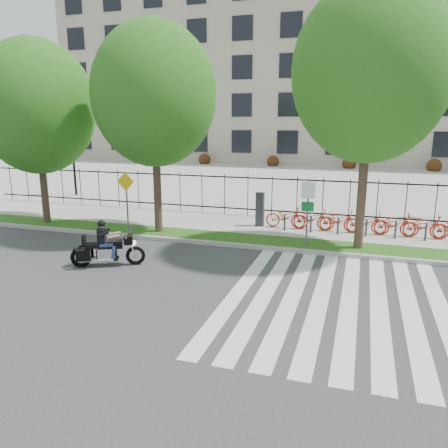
% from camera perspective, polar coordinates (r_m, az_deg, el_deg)
% --- Properties ---
extents(ground, '(120.00, 120.00, 0.00)m').
position_cam_1_polar(ground, '(13.30, -7.13, -7.45)').
color(ground, '#323234').
rests_on(ground, ground).
extents(curb, '(60.00, 0.20, 0.15)m').
position_cam_1_polar(curb, '(16.89, -1.32, -2.55)').
color(curb, '#9B9A92').
rests_on(curb, ground).
extents(grass_verge, '(60.00, 1.50, 0.15)m').
position_cam_1_polar(grass_verge, '(17.67, -0.42, -1.83)').
color(grass_verge, '#1F4D13').
rests_on(grass_verge, ground).
extents(sidewalk, '(60.00, 3.50, 0.15)m').
position_cam_1_polar(sidewalk, '(19.99, 1.82, -0.04)').
color(sidewalk, '#A8A69D').
rests_on(sidewalk, ground).
extents(plaza, '(80.00, 34.00, 0.10)m').
position_cam_1_polar(plaza, '(36.93, 9.38, 5.94)').
color(plaza, '#A8A69D').
rests_on(plaza, ground).
extents(crosswalk_stripes, '(5.70, 8.00, 0.01)m').
position_cam_1_polar(crosswalk_stripes, '(12.20, 14.24, -9.72)').
color(crosswalk_stripes, silver).
rests_on(crosswalk_stripes, ground).
extents(iron_fence, '(30.00, 0.06, 2.00)m').
position_cam_1_polar(iron_fence, '(21.43, 3.13, 3.79)').
color(iron_fence, black).
rests_on(iron_fence, sidewalk).
extents(office_building, '(60.00, 21.90, 20.15)m').
position_cam_1_polar(office_building, '(56.66, 12.96, 18.37)').
color(office_building, '#A79E87').
rests_on(office_building, ground).
extents(lamp_post_left, '(1.06, 0.70, 4.25)m').
position_cam_1_polar(lamp_post_left, '(29.03, -19.19, 9.68)').
color(lamp_post_left, black).
rests_on(lamp_post_left, ground).
extents(street_tree_0, '(5.05, 5.05, 8.03)m').
position_cam_1_polar(street_tree_0, '(21.26, -23.30, 13.84)').
color(street_tree_0, '#36261D').
rests_on(street_tree_0, grass_verge).
extents(street_tree_1, '(4.94, 4.94, 8.39)m').
position_cam_1_polar(street_tree_1, '(18.13, -9.12, 16.32)').
color(street_tree_1, '#36261D').
rests_on(street_tree_1, grass_verge).
extents(street_tree_2, '(5.33, 5.33, 9.21)m').
position_cam_1_polar(street_tree_2, '(16.28, 18.62, 18.28)').
color(street_tree_2, '#36261D').
rests_on(street_tree_2, grass_verge).
extents(bike_share_station, '(11.09, 0.86, 1.50)m').
position_cam_1_polar(bike_share_station, '(18.93, 21.21, 0.02)').
color(bike_share_station, '#2D2D33').
rests_on(bike_share_station, sidewalk).
extents(sign_pole_regulatory, '(0.50, 0.09, 2.50)m').
position_cam_1_polar(sign_pole_regulatory, '(16.21, 10.89, 2.58)').
color(sign_pole_regulatory, '#59595B').
rests_on(sign_pole_regulatory, grass_verge).
extents(sign_pole_warning, '(0.78, 0.09, 2.49)m').
position_cam_1_polar(sign_pole_warning, '(18.62, -12.63, 3.88)').
color(sign_pole_warning, '#59595B').
rests_on(sign_pole_warning, grass_verge).
extents(motorcycle_rider, '(2.27, 1.32, 1.88)m').
position_cam_1_polar(motorcycle_rider, '(14.91, -15.02, -2.99)').
color(motorcycle_rider, black).
rests_on(motorcycle_rider, ground).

